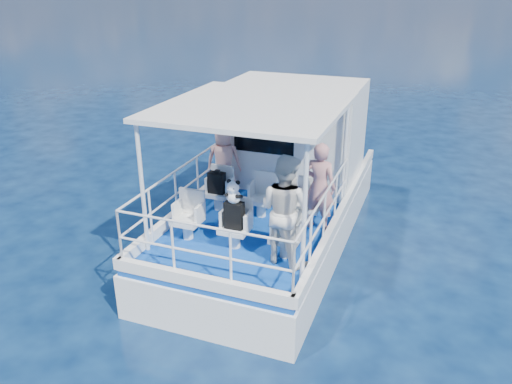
# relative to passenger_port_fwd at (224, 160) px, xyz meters

# --- Properties ---
(ground) EXTENTS (2000.00, 2000.00, 0.00)m
(ground) POSITION_rel_passenger_port_fwd_xyz_m (1.12, -0.98, -1.64)
(ground) COLOR #071836
(ground) RESTS_ON ground
(hull) EXTENTS (3.00, 7.00, 1.60)m
(hull) POSITION_rel_passenger_port_fwd_xyz_m (1.12, 0.02, -1.64)
(hull) COLOR white
(hull) RESTS_ON ground
(deck) EXTENTS (2.90, 6.90, 0.10)m
(deck) POSITION_rel_passenger_port_fwd_xyz_m (1.12, 0.02, -0.79)
(deck) COLOR #0A3894
(deck) RESTS_ON hull
(cabin) EXTENTS (2.85, 2.00, 2.20)m
(cabin) POSITION_rel_passenger_port_fwd_xyz_m (1.12, 1.32, 0.36)
(cabin) COLOR white
(cabin) RESTS_ON deck
(canopy) EXTENTS (3.00, 3.20, 0.08)m
(canopy) POSITION_rel_passenger_port_fwd_xyz_m (1.12, -1.18, 1.50)
(canopy) COLOR white
(canopy) RESTS_ON cabin
(canopy_posts) EXTENTS (2.77, 2.97, 2.20)m
(canopy_posts) POSITION_rel_passenger_port_fwd_xyz_m (1.12, -1.23, 0.36)
(canopy_posts) COLOR white
(canopy_posts) RESTS_ON deck
(railings) EXTENTS (2.84, 3.59, 1.00)m
(railings) POSITION_rel_passenger_port_fwd_xyz_m (1.12, -1.56, -0.24)
(railings) COLOR white
(railings) RESTS_ON deck
(seat_port_fwd) EXTENTS (0.48, 0.46, 0.38)m
(seat_port_fwd) POSITION_rel_passenger_port_fwd_xyz_m (0.22, -0.78, -0.55)
(seat_port_fwd) COLOR silver
(seat_port_fwd) RESTS_ON deck
(seat_center_fwd) EXTENTS (0.48, 0.46, 0.38)m
(seat_center_fwd) POSITION_rel_passenger_port_fwd_xyz_m (1.12, -0.78, -0.55)
(seat_center_fwd) COLOR silver
(seat_center_fwd) RESTS_ON deck
(seat_stbd_fwd) EXTENTS (0.48, 0.46, 0.38)m
(seat_stbd_fwd) POSITION_rel_passenger_port_fwd_xyz_m (2.02, -0.78, -0.55)
(seat_stbd_fwd) COLOR silver
(seat_stbd_fwd) RESTS_ON deck
(seat_port_aft) EXTENTS (0.48, 0.46, 0.38)m
(seat_port_aft) POSITION_rel_passenger_port_fwd_xyz_m (0.22, -2.08, -0.55)
(seat_port_aft) COLOR silver
(seat_port_aft) RESTS_ON deck
(seat_center_aft) EXTENTS (0.48, 0.46, 0.38)m
(seat_center_aft) POSITION_rel_passenger_port_fwd_xyz_m (1.12, -2.08, -0.55)
(seat_center_aft) COLOR silver
(seat_center_aft) RESTS_ON deck
(seat_stbd_aft) EXTENTS (0.48, 0.46, 0.38)m
(seat_stbd_aft) POSITION_rel_passenger_port_fwd_xyz_m (2.02, -2.08, -0.55)
(seat_stbd_aft) COLOR silver
(seat_stbd_aft) RESTS_ON deck
(passenger_port_fwd) EXTENTS (0.64, 0.54, 1.47)m
(passenger_port_fwd) POSITION_rel_passenger_port_fwd_xyz_m (0.00, 0.00, 0.00)
(passenger_port_fwd) COLOR #DF9C90
(passenger_port_fwd) RESTS_ON deck
(passenger_stbd_fwd) EXTENTS (0.64, 0.45, 1.64)m
(passenger_stbd_fwd) POSITION_rel_passenger_port_fwd_xyz_m (2.26, -0.89, 0.08)
(passenger_stbd_fwd) COLOR tan
(passenger_stbd_fwd) RESTS_ON deck
(passenger_stbd_aft) EXTENTS (1.05, 0.92, 1.81)m
(passenger_stbd_aft) POSITION_rel_passenger_port_fwd_xyz_m (2.03, -2.21, 0.17)
(passenger_stbd_aft) COLOR silver
(passenger_stbd_aft) RESTS_ON deck
(backpack_port) EXTENTS (0.32, 0.18, 0.42)m
(backpack_port) POSITION_rel_passenger_port_fwd_xyz_m (0.23, -0.85, -0.15)
(backpack_port) COLOR black
(backpack_port) RESTS_ON seat_port_fwd
(backpack_center) EXTENTS (0.31, 0.18, 0.47)m
(backpack_center) POSITION_rel_passenger_port_fwd_xyz_m (1.13, -2.11, -0.12)
(backpack_center) COLOR black
(backpack_center) RESTS_ON seat_center_aft
(compact_camera) EXTENTS (0.09, 0.05, 0.05)m
(compact_camera) POSITION_rel_passenger_port_fwd_xyz_m (0.24, -0.84, 0.09)
(compact_camera) COLOR black
(compact_camera) RESTS_ON backpack_port
(panda) EXTENTS (0.26, 0.22, 0.40)m
(panda) POSITION_rel_passenger_port_fwd_xyz_m (1.13, -2.13, 0.31)
(panda) COLOR white
(panda) RESTS_ON backpack_center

